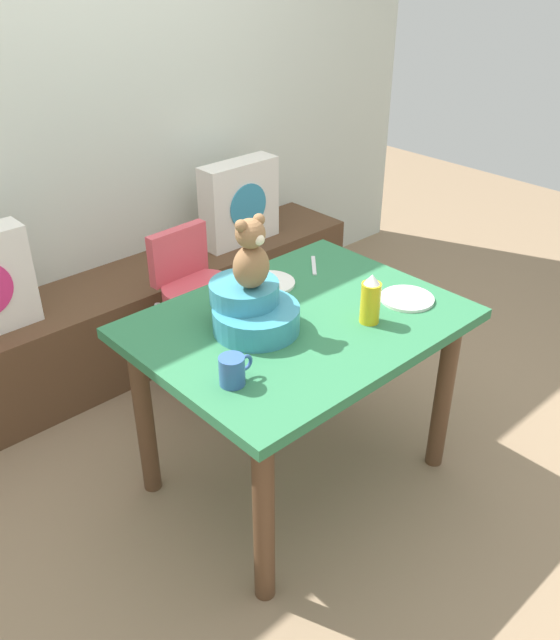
{
  "coord_description": "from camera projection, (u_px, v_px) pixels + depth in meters",
  "views": [
    {
      "loc": [
        -1.43,
        -1.45,
        1.94
      ],
      "look_at": [
        0.0,
        0.1,
        0.69
      ],
      "focal_mm": 37.39,
      "sensor_mm": 36.0,
      "label": 1
    }
  ],
  "objects": [
    {
      "name": "dinner_plate_far",
      "position": [
        407.0,
        299.0,
        2.48
      ],
      "size": [
        0.2,
        0.2,
        0.01
      ],
      "primitive_type": "cylinder",
      "color": "white",
      "rests_on": "dining_table"
    },
    {
      "name": "dining_table",
      "position": [
        299.0,
        346.0,
        2.42
      ],
      "size": [
        1.13,
        0.86,
        0.74
      ],
      "color": "#2D7247",
      "rests_on": "ground_plane"
    },
    {
      "name": "dinner_plate_near",
      "position": [
        269.0,
        283.0,
        2.59
      ],
      "size": [
        0.2,
        0.2,
        0.01
      ],
      "primitive_type": "cylinder",
      "color": "white",
      "rests_on": "dining_table"
    },
    {
      "name": "pillow_floral_right",
      "position": [
        239.0,
        203.0,
        3.53
      ],
      "size": [
        0.44,
        0.15,
        0.44
      ],
      "color": "white",
      "rests_on": "window_bench"
    },
    {
      "name": "teddy_bear",
      "position": [
        251.0,
        255.0,
        2.17
      ],
      "size": [
        0.13,
        0.12,
        0.25
      ],
      "color": "olive",
      "rests_on": "infant_seat_teal"
    },
    {
      "name": "coffee_mug",
      "position": [
        233.0,
        370.0,
        2.0
      ],
      "size": [
        0.12,
        0.08,
        0.09
      ],
      "color": "#335999",
      "rests_on": "dining_table"
    },
    {
      "name": "ground_plane",
      "position": [
        296.0,
        473.0,
        2.74
      ],
      "size": [
        8.0,
        8.0,
        0.0
      ],
      "primitive_type": "plane",
      "color": "#8C7256"
    },
    {
      "name": "window_bench",
      "position": [
        136.0,
        319.0,
        3.37
      ],
      "size": [
        2.6,
        0.44,
        0.46
      ],
      "primitive_type": "cube",
      "color": "brown",
      "rests_on": "ground_plane"
    },
    {
      "name": "table_fork",
      "position": [
        314.0,
        265.0,
        2.73
      ],
      "size": [
        0.13,
        0.14,
        0.01
      ],
      "primitive_type": "cube",
      "rotation": [
        0.0,
        0.0,
        2.39
      ],
      "color": "silver",
      "rests_on": "dining_table"
    },
    {
      "name": "highchair",
      "position": [
        198.0,
        292.0,
        3.0
      ],
      "size": [
        0.34,
        0.46,
        0.79
      ],
      "color": "#D84C59",
      "rests_on": "ground_plane"
    },
    {
      "name": "infant_seat_teal",
      "position": [
        252.0,
        310.0,
        2.27
      ],
      "size": [
        0.3,
        0.33,
        0.16
      ],
      "color": "teal",
      "rests_on": "dining_table"
    },
    {
      "name": "back_wall",
      "position": [
        77.0,
        92.0,
        3.0
      ],
      "size": [
        4.4,
        0.1,
        2.6
      ],
      "primitive_type": "cube",
      "color": "silver",
      "rests_on": "ground_plane"
    },
    {
      "name": "ketchup_bottle",
      "position": [
        371.0,
        300.0,
        2.3
      ],
      "size": [
        0.07,
        0.07,
        0.18
      ],
      "color": "gold",
      "rests_on": "dining_table"
    }
  ]
}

